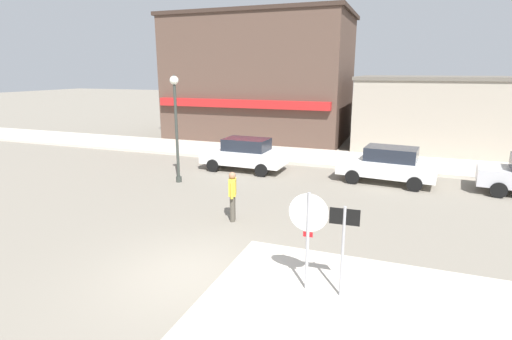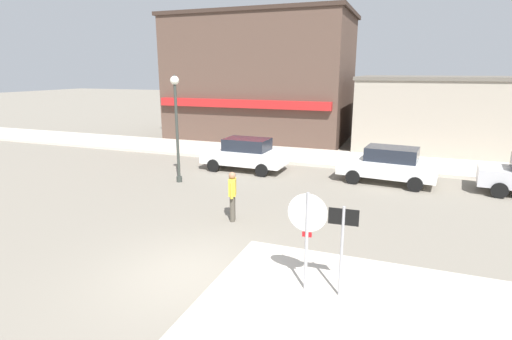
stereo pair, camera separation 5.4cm
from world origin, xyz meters
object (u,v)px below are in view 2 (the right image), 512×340
(stop_sign, at_px, (307,229))
(lamp_post, at_px, (176,113))
(one_way_sign, at_px, (342,243))
(parked_car_nearest, at_px, (245,154))
(parked_car_second, at_px, (388,164))
(pedestrian_crossing_near, at_px, (232,195))

(stop_sign, height_order, lamp_post, lamp_post)
(one_way_sign, distance_m, parked_car_nearest, 11.61)
(parked_car_nearest, xyz_separation_m, parked_car_second, (6.56, 0.07, 0.00))
(one_way_sign, relative_size, lamp_post, 0.46)
(parked_car_nearest, distance_m, pedestrian_crossing_near, 6.71)
(parked_car_nearest, relative_size, parked_car_second, 0.97)
(stop_sign, relative_size, lamp_post, 0.51)
(lamp_post, distance_m, pedestrian_crossing_near, 5.68)
(one_way_sign, bearing_deg, pedestrian_crossing_near, 138.67)
(stop_sign, distance_m, parked_car_second, 10.00)
(one_way_sign, xyz_separation_m, pedestrian_crossing_near, (-3.97, 3.49, -0.46))
(parked_car_nearest, bearing_deg, parked_car_second, 0.63)
(lamp_post, height_order, parked_car_second, lamp_post)
(one_way_sign, height_order, pedestrian_crossing_near, one_way_sign)
(one_way_sign, distance_m, pedestrian_crossing_near, 5.30)
(stop_sign, distance_m, pedestrian_crossing_near, 4.79)
(parked_car_second, bearing_deg, parked_car_nearest, -179.37)
(one_way_sign, bearing_deg, lamp_post, 139.30)
(lamp_post, relative_size, pedestrian_crossing_near, 2.82)
(parked_car_nearest, bearing_deg, lamp_post, -122.45)
(one_way_sign, bearing_deg, parked_car_nearest, 121.91)
(stop_sign, bearing_deg, one_way_sign, -1.02)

